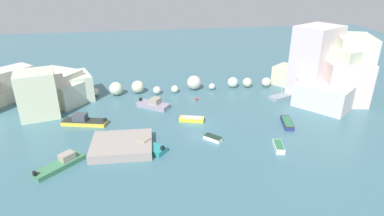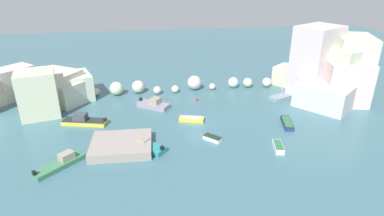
% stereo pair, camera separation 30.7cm
% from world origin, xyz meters
% --- Properties ---
extents(cove_water, '(160.00, 160.00, 0.00)m').
position_xyz_m(cove_water, '(0.00, 0.00, 0.00)').
color(cove_water, '#3F6B78').
rests_on(cove_water, ground).
extents(cliff_headland_left, '(24.04, 15.87, 7.43)m').
position_xyz_m(cliff_headland_left, '(-25.44, 11.65, 2.63)').
color(cliff_headland_left, beige).
rests_on(cliff_headland_left, ground).
extents(cliff_headland_right, '(16.13, 20.66, 12.85)m').
position_xyz_m(cliff_headland_right, '(26.59, 7.00, 4.80)').
color(cliff_headland_right, silver).
rests_on(cliff_headland_right, ground).
extents(rock_breakwater, '(39.22, 3.55, 2.77)m').
position_xyz_m(rock_breakwater, '(-4.49, 14.32, 1.18)').
color(rock_breakwater, beige).
rests_on(rock_breakwater, ground).
extents(stone_dock, '(8.19, 6.97, 1.19)m').
position_xyz_m(stone_dock, '(-11.01, -6.13, 0.59)').
color(stone_dock, gray).
rests_on(stone_dock, ground).
extents(channel_buoy, '(0.52, 0.52, 0.52)m').
position_xyz_m(channel_buoy, '(1.77, 9.08, 0.26)').
color(channel_buoy, red).
rests_on(channel_buoy, cove_water).
extents(moored_boat_0, '(5.77, 4.96, 1.80)m').
position_xyz_m(moored_boat_0, '(-6.09, 7.01, 0.59)').
color(moored_boat_0, gray).
rests_on(moored_boat_0, cove_water).
extents(moored_boat_1, '(7.06, 3.63, 1.71)m').
position_xyz_m(moored_boat_1, '(-17.06, 2.36, 0.55)').
color(moored_boat_1, gold).
rests_on(moored_boat_1, cove_water).
extents(moored_boat_2, '(4.09, 2.44, 0.68)m').
position_xyz_m(moored_boat_2, '(-0.51, 0.78, 0.33)').
color(moored_boat_2, gold).
rests_on(moored_boat_2, cove_water).
extents(moored_boat_3, '(5.00, 3.54, 4.36)m').
position_xyz_m(moored_boat_3, '(17.25, 7.44, 0.32)').
color(moored_boat_3, gray).
rests_on(moored_boat_3, cove_water).
extents(moored_boat_4, '(2.34, 4.67, 0.60)m').
position_xyz_m(moored_boat_4, '(13.78, -2.82, 0.31)').
color(moored_boat_4, navy).
rests_on(moored_boat_4, cove_water).
extents(moored_boat_5, '(2.63, 2.65, 0.59)m').
position_xyz_m(moored_boat_5, '(1.47, -5.67, 0.30)').
color(moored_boat_5, white).
rests_on(moored_boat_5, cove_water).
extents(moored_boat_6, '(1.82, 3.30, 0.71)m').
position_xyz_m(moored_boat_6, '(9.59, -9.38, 0.34)').
color(moored_boat_6, silver).
rests_on(moored_boat_6, cove_water).
extents(moored_boat_7, '(5.78, 5.65, 1.45)m').
position_xyz_m(moored_boat_7, '(-18.20, -9.15, 0.46)').
color(moored_boat_7, '#3E7C55').
rests_on(moored_boat_7, cove_water).
extents(moored_boat_8, '(5.09, 4.78, 1.40)m').
position_xyz_m(moored_boat_8, '(-7.65, -6.70, 0.48)').
color(moored_boat_8, teal).
rests_on(moored_boat_8, cove_water).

